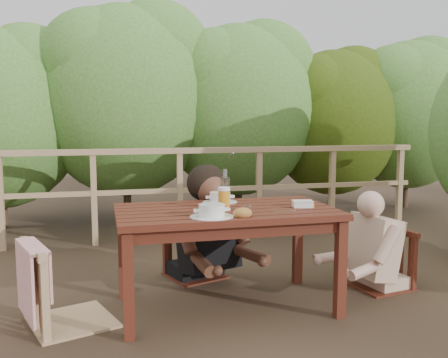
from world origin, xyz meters
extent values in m
plane|color=#433021|center=(0.00, 0.00, 0.00)|extent=(60.00, 60.00, 0.00)
cube|color=#40190F|center=(0.00, 0.00, 0.34)|extent=(1.49, 0.84, 0.69)
cube|color=#A4825C|center=(-1.03, -0.02, 0.52)|extent=(0.66, 0.66, 1.04)
cube|color=#40190F|center=(-0.08, 0.72, 0.44)|extent=(0.55, 0.55, 0.87)
cube|color=#40190F|center=(1.27, 0.12, 0.43)|extent=(0.49, 0.49, 0.86)
cube|color=#A4825C|center=(0.00, 2.00, 0.51)|extent=(5.60, 0.10, 1.01)
cylinder|color=white|center=(-0.15, -0.25, 0.73)|extent=(0.28, 0.28, 0.09)
cylinder|color=silver|center=(0.03, 0.28, 0.73)|extent=(0.26, 0.26, 0.09)
ellipsoid|color=#9D6B36|center=(0.03, -0.30, 0.72)|extent=(0.12, 0.09, 0.07)
cylinder|color=#C37410|center=(-0.01, 0.01, 0.77)|extent=(0.08, 0.08, 0.16)
cylinder|color=white|center=(0.02, 0.09, 0.83)|extent=(0.07, 0.07, 0.28)
cylinder|color=white|center=(0.09, -0.20, 0.72)|extent=(0.06, 0.06, 0.07)
cube|color=silver|center=(0.53, -0.07, 0.72)|extent=(0.16, 0.12, 0.06)
camera|label=1|loc=(-0.83, -3.21, 1.30)|focal=39.38mm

